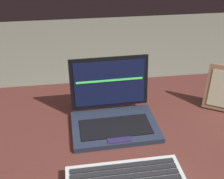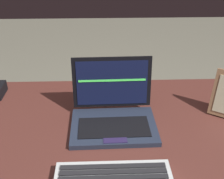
% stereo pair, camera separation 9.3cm
% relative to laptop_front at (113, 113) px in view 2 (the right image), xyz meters
% --- Properties ---
extents(desk, '(1.52, 0.81, 0.76)m').
position_rel_laptop_front_xyz_m(desk, '(0.08, -0.08, -0.11)').
color(desk, '#4C251F').
rests_on(desk, ground).
extents(laptop_front, '(0.30, 0.23, 0.22)m').
position_rel_laptop_front_xyz_m(laptop_front, '(0.00, 0.00, 0.00)').
color(laptop_front, '#1F2636').
rests_on(laptop_front, desk).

